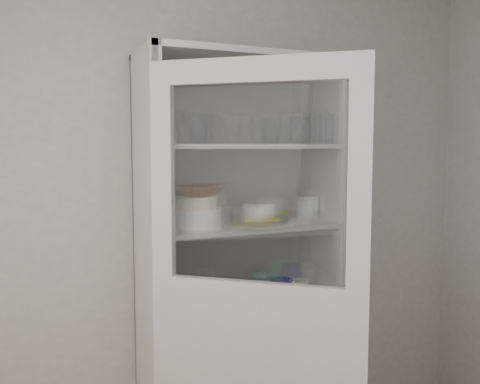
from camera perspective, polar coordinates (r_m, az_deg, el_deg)
name	(u,v)px	position (r m, az deg, el deg)	size (l,w,h in m)	color
wall_back	(189,212)	(2.72, -5.78, -2.29)	(3.60, 0.02, 2.60)	#AFAFAF
pantry_cabinet	(235,282)	(2.71, -0.54, -10.07)	(1.00, 0.45, 2.10)	beige
cupboard_door	(256,336)	(2.17, 1.76, -15.86)	(0.72, 0.60, 2.00)	beige
tumbler_0	(200,129)	(2.33, -4.54, 7.04)	(0.07, 0.07, 0.13)	silver
tumbler_1	(204,127)	(2.33, -4.01, 7.28)	(0.08, 0.08, 0.15)	silver
tumbler_2	(233,130)	(2.38, -0.81, 7.01)	(0.07, 0.07, 0.13)	silver
tumbler_3	(271,128)	(2.51, 3.51, 7.14)	(0.08, 0.08, 0.15)	silver
tumbler_4	(297,132)	(2.56, 6.42, 6.77)	(0.06, 0.06, 0.13)	silver
tumbler_5	(303,129)	(2.56, 7.08, 7.06)	(0.08, 0.08, 0.15)	silver
tumbler_6	(326,129)	(2.60, 9.65, 7.01)	(0.08, 0.08, 0.15)	silver
tumbler_7	(171,128)	(2.43, -7.71, 7.11)	(0.07, 0.07, 0.15)	silver
tumbler_8	(199,129)	(2.48, -4.65, 7.11)	(0.07, 0.07, 0.15)	silver
tumbler_9	(198,131)	(2.47, -4.74, 6.83)	(0.06, 0.06, 0.12)	silver
tumbler_10	(257,131)	(2.61, 1.95, 6.86)	(0.07, 0.07, 0.13)	silver
tumbler_11	(285,129)	(2.66, 5.08, 7.01)	(0.08, 0.08, 0.15)	silver
goblet_0	(190,125)	(2.57, -5.65, 7.44)	(0.08, 0.08, 0.19)	silver
goblet_1	(213,129)	(2.59, -3.04, 7.11)	(0.07, 0.07, 0.16)	silver
goblet_2	(272,130)	(2.71, 3.64, 6.94)	(0.07, 0.07, 0.15)	silver
goblet_3	(302,128)	(2.83, 6.92, 7.16)	(0.08, 0.08, 0.18)	silver
plate_stack_front	(197,219)	(2.41, -4.82, -2.99)	(0.23, 0.23, 0.10)	white
plate_stack_back	(167,215)	(2.54, -8.19, -2.60)	(0.20, 0.20, 0.10)	white
cream_bowl	(197,202)	(2.40, -4.83, -1.15)	(0.19, 0.19, 0.06)	beige
terracotta_bowl	(197,190)	(2.39, -4.84, 0.18)	(0.22, 0.22, 0.05)	#48260F
glass_platter	(259,221)	(2.61, 2.19, -3.23)	(0.31, 0.31, 0.02)	silver
yellow_trivet	(259,218)	(2.61, 2.19, -2.90)	(0.18, 0.18, 0.01)	#FFB111
white_ramekin	(259,210)	(2.60, 2.19, -1.98)	(0.17, 0.17, 0.07)	white
grey_bowl_stack	(307,207)	(2.78, 7.55, -1.69)	(0.12, 0.12, 0.12)	silver
mug_blue	(282,288)	(2.70, 4.69, -10.75)	(0.13, 0.13, 0.10)	#0B1489
mug_teal	(277,283)	(2.81, 4.16, -10.18)	(0.10, 0.10, 0.09)	teal
mug_white	(299,289)	(2.71, 6.60, -10.77)	(0.10, 0.10, 0.10)	white
teal_jar	(262,285)	(2.73, 2.50, -10.41)	(0.10, 0.10, 0.12)	teal
measuring_cups	(181,309)	(2.47, -6.69, -12.95)	(0.11, 0.11, 0.04)	silver
white_canister	(191,293)	(2.59, -5.57, -11.24)	(0.10, 0.10, 0.12)	white
cream_dish	(204,375)	(2.75, -4.07, -19.76)	(0.21, 0.21, 0.06)	beige
tin_box	(296,360)	(2.92, 6.28, -18.24)	(0.21, 0.14, 0.06)	#9C9AAD
tumbler_12	(272,131)	(2.59, 3.59, 6.81)	(0.06, 0.06, 0.13)	silver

